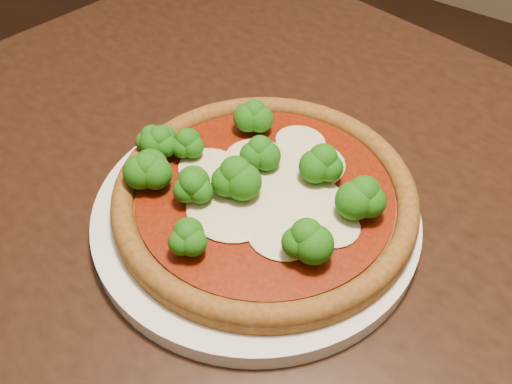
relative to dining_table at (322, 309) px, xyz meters
The scene contains 3 objects.
dining_table is the anchor object (origin of this frame).
plate 0.14m from the dining_table, behind, with size 0.31×0.31×0.02m, color silver.
pizza 0.16m from the dining_table, behind, with size 0.29×0.29×0.06m.
Camera 1 is at (0.22, -0.29, 1.17)m, focal length 40.00 mm.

